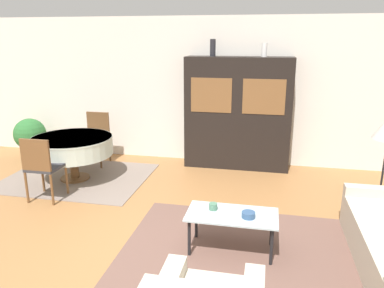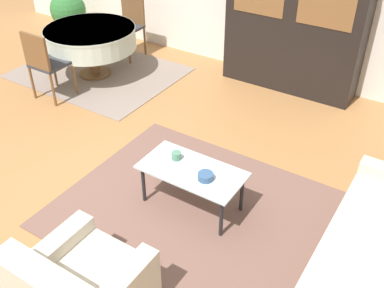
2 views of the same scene
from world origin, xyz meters
name	(u,v)px [view 1 (image 1 of 2)]	position (x,y,z in m)	size (l,w,h in m)	color
ground_plane	(147,264)	(0.00, 0.00, 0.00)	(14.00, 14.00, 0.00)	#9E6B3D
wall_back	(206,91)	(0.00, 3.63, 1.35)	(10.00, 0.06, 2.70)	silver
area_rug	(242,254)	(0.97, 0.39, 0.01)	(2.69, 2.15, 0.01)	brown
dining_rug	(78,177)	(-1.98, 2.19, 0.01)	(2.37, 1.86, 0.01)	gray
coffee_table	(232,218)	(0.85, 0.45, 0.41)	(1.00, 0.52, 0.44)	black
display_cabinet	(238,113)	(0.63, 3.35, 1.00)	(1.88, 0.47, 2.00)	black
dining_table	(72,146)	(-1.98, 2.12, 0.59)	(1.32, 1.32, 0.73)	brown
dining_chair_near	(42,165)	(-1.98, 1.24, 0.56)	(0.44, 0.44, 0.96)	brown
dining_chair_far	(96,135)	(-1.98, 3.00, 0.56)	(0.44, 0.44, 0.96)	brown
cup	(213,206)	(0.63, 0.51, 0.49)	(0.10, 0.10, 0.08)	#4C7A60
bowl	(248,215)	(1.03, 0.40, 0.49)	(0.15, 0.15, 0.07)	#33517A
vase_tall	(213,48)	(0.16, 3.35, 2.15)	(0.10, 0.10, 0.29)	#232328
vase_short	(264,50)	(1.05, 3.35, 2.12)	(0.09, 0.09, 0.23)	white
potted_plant	(30,135)	(-3.44, 3.08, 0.46)	(0.62, 0.62, 0.78)	#93664C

